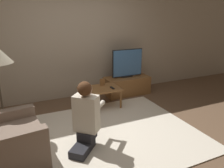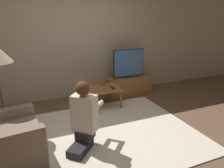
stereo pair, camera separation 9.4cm
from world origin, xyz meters
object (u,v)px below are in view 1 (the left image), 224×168
(coffee_table, at_px, (100,90))
(person_kneeling, at_px, (86,115))
(tv, at_px, (127,63))
(armchair, at_px, (3,144))

(coffee_table, bearing_deg, person_kneeling, -119.31)
(tv, distance_m, coffee_table, 1.08)
(tv, height_order, person_kneeling, tv)
(tv, distance_m, armchair, 3.15)
(tv, xyz_separation_m, armchair, (-2.65, -1.64, -0.46))
(coffee_table, distance_m, person_kneeling, 1.42)
(person_kneeling, bearing_deg, coffee_table, -76.54)
(coffee_table, xyz_separation_m, armchair, (-1.76, -1.16, -0.07))
(armchair, bearing_deg, person_kneeling, -100.23)
(tv, xyz_separation_m, coffee_table, (-0.89, -0.48, -0.38))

